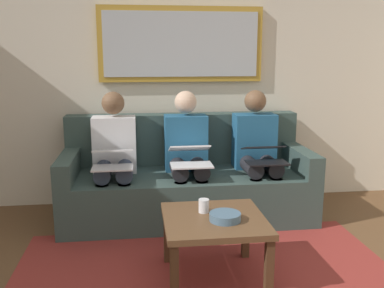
# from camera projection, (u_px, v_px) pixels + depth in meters

# --- Properties ---
(wall_rear) EXTENTS (6.00, 0.12, 2.60)m
(wall_rear) POSITION_uv_depth(u_px,v_px,m) (180.00, 71.00, 4.26)
(wall_rear) COLOR beige
(wall_rear) RESTS_ON ground_plane
(area_rug) EXTENTS (2.60, 1.80, 0.01)m
(area_rug) POSITION_uv_depth(u_px,v_px,m) (209.00, 282.00, 2.83)
(area_rug) COLOR maroon
(area_rug) RESTS_ON ground_plane
(couch) EXTENTS (2.20, 0.90, 0.90)m
(couch) POSITION_uv_depth(u_px,v_px,m) (186.00, 181.00, 3.99)
(couch) COLOR #384C47
(couch) RESTS_ON ground_plane
(framed_mirror) EXTENTS (1.57, 0.05, 0.70)m
(framed_mirror) POSITION_uv_depth(u_px,v_px,m) (181.00, 44.00, 4.12)
(framed_mirror) COLOR #B7892D
(coffee_table) EXTENTS (0.65, 0.65, 0.43)m
(coffee_table) POSITION_uv_depth(u_px,v_px,m) (214.00, 226.00, 2.80)
(coffee_table) COLOR brown
(coffee_table) RESTS_ON ground_plane
(cup) EXTENTS (0.07, 0.07, 0.09)m
(cup) POSITION_uv_depth(u_px,v_px,m) (204.00, 206.00, 2.87)
(cup) COLOR silver
(cup) RESTS_ON coffee_table
(bowl) EXTENTS (0.20, 0.20, 0.05)m
(bowl) POSITION_uv_depth(u_px,v_px,m) (225.00, 217.00, 2.73)
(bowl) COLOR slate
(bowl) RESTS_ON coffee_table
(person_left) EXTENTS (0.38, 0.58, 1.14)m
(person_left) POSITION_uv_depth(u_px,v_px,m) (257.00, 150.00, 3.94)
(person_left) COLOR #235B84
(person_left) RESTS_ON couch
(laptop_black) EXTENTS (0.34, 0.32, 0.14)m
(laptop_black) POSITION_uv_depth(u_px,v_px,m) (265.00, 154.00, 3.70)
(laptop_black) COLOR black
(person_middle) EXTENTS (0.38, 0.58, 1.14)m
(person_middle) POSITION_uv_depth(u_px,v_px,m) (187.00, 152.00, 3.87)
(person_middle) COLOR #235B84
(person_middle) RESTS_ON couch
(laptop_white) EXTENTS (0.34, 0.37, 0.16)m
(laptop_white) POSITION_uv_depth(u_px,v_px,m) (190.00, 156.00, 3.63)
(laptop_white) COLOR white
(person_right) EXTENTS (0.38, 0.58, 1.14)m
(person_right) POSITION_uv_depth(u_px,v_px,m) (114.00, 154.00, 3.79)
(person_right) COLOR silver
(person_right) RESTS_ON couch
(laptop_silver) EXTENTS (0.33, 0.34, 0.14)m
(laptop_silver) POSITION_uv_depth(u_px,v_px,m) (113.00, 158.00, 3.54)
(laptop_silver) COLOR silver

